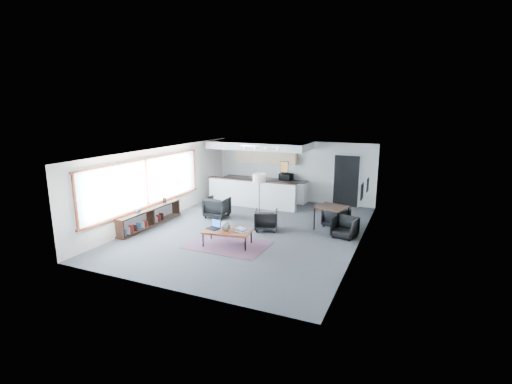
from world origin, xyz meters
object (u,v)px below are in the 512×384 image
at_px(armchair_right, 266,219).
at_px(dining_table, 332,209).
at_px(microwave, 286,176).
at_px(armchair_left, 217,206).
at_px(coffee_table, 227,232).
at_px(ceramic_pot, 225,226).
at_px(floor_lamp, 259,180).
at_px(laptop, 215,226).
at_px(dining_chair_near, 345,228).
at_px(dining_chair_far, 336,218).
at_px(book_stack, 241,230).

distance_m(armchair_right, dining_table, 2.21).
relative_size(armchair_right, microwave, 1.38).
bearing_deg(armchair_right, armchair_left, -35.53).
bearing_deg(coffee_table, dining_table, 38.26).
relative_size(ceramic_pot, armchair_right, 0.37).
distance_m(ceramic_pot, armchair_right, 1.90).
height_order(armchair_right, floor_lamp, floor_lamp).
relative_size(laptop, armchair_left, 0.52).
relative_size(ceramic_pot, floor_lamp, 0.17).
height_order(laptop, armchair_left, armchair_left).
bearing_deg(coffee_table, armchair_right, 64.30).
distance_m(coffee_table, dining_chair_near, 3.69).
relative_size(coffee_table, dining_chair_far, 2.39).
height_order(coffee_table, floor_lamp, floor_lamp).
bearing_deg(dining_table, coffee_table, -132.51).
bearing_deg(coffee_table, microwave, 82.48).
bearing_deg(microwave, ceramic_pot, -78.74).
xyz_separation_m(coffee_table, book_stack, (0.42, 0.08, 0.08)).
distance_m(coffee_table, ceramic_pot, 0.18).
xyz_separation_m(laptop, dining_table, (2.93, 2.67, 0.18)).
height_order(floor_lamp, dining_chair_near, floor_lamp).
bearing_deg(book_stack, dining_table, 51.82).
distance_m(laptop, microwave, 5.69).
bearing_deg(armchair_left, laptop, 115.95).
bearing_deg(laptop, dining_table, 56.71).
height_order(laptop, floor_lamp, floor_lamp).
distance_m(laptop, book_stack, 0.87).
bearing_deg(ceramic_pot, microwave, 91.36).
bearing_deg(coffee_table, floor_lamp, 85.38).
bearing_deg(microwave, coffee_table, -78.39).
xyz_separation_m(dining_chair_far, microwave, (-2.75, 2.69, 0.80)).
relative_size(floor_lamp, dining_chair_far, 2.64).
height_order(book_stack, floor_lamp, floor_lamp).
xyz_separation_m(armchair_left, floor_lamp, (1.48, 0.53, 1.02)).
xyz_separation_m(armchair_right, floor_lamp, (-0.76, 1.19, 1.06)).
height_order(floor_lamp, dining_table, floor_lamp).
relative_size(ceramic_pot, dining_chair_near, 0.45).
bearing_deg(dining_chair_far, book_stack, 77.77).
bearing_deg(armchair_right, laptop, 41.67).
relative_size(book_stack, microwave, 0.73).
bearing_deg(ceramic_pot, armchair_right, 73.05).
xyz_separation_m(armchair_right, microwave, (-0.69, 3.93, 0.74)).
bearing_deg(laptop, armchair_right, 75.01).
height_order(floor_lamp, microwave, floor_lamp).
xyz_separation_m(laptop, floor_lamp, (0.21, 2.91, 0.90)).
bearing_deg(dining_table, floor_lamp, 175.05).
xyz_separation_m(laptop, dining_chair_near, (3.50, 2.04, -0.22)).
height_order(coffee_table, book_stack, book_stack).
distance_m(armchair_left, dining_table, 4.21).
bearing_deg(armchair_left, dining_chair_far, -174.43).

